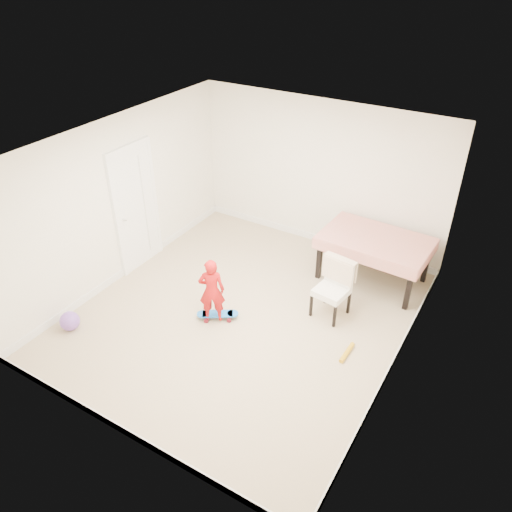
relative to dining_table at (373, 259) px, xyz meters
The scene contains 17 objects.
ground 2.28m from the dining_table, 125.58° to the right, with size 5.00×5.00×0.00m, color tan.
ceiling 3.14m from the dining_table, 125.58° to the right, with size 4.50×5.00×0.04m, color white.
wall_back 1.72m from the dining_table, 153.50° to the left, with size 4.50×0.04×2.60m, color white.
wall_front 4.59m from the dining_table, 106.89° to the right, with size 4.50×0.04×2.60m, color white.
wall_left 4.08m from the dining_table, 152.68° to the right, with size 0.04×5.00×2.60m, color white.
wall_right 2.24m from the dining_table, 63.23° to the right, with size 0.04×5.00×2.60m, color white.
door 3.90m from the dining_table, 156.60° to the right, with size 0.10×0.94×2.11m, color white.
baseboard_back 1.50m from the dining_table, 153.15° to the left, with size 4.50×0.02×0.12m, color white.
baseboard_front 4.52m from the dining_table, 106.85° to the right, with size 4.50×0.02×0.12m, color white.
baseboard_left 4.00m from the dining_table, 152.74° to the right, with size 0.02×5.00×0.12m, color white.
baseboard_right 2.08m from the dining_table, 62.98° to the right, with size 0.02×5.00×0.12m, color white.
dining_table is the anchor object (origin of this frame).
dining_chair 1.19m from the dining_table, 100.17° to the right, with size 0.50×0.58×0.91m, color white, non-canonical shape.
skateboard 2.65m from the dining_table, 126.85° to the right, with size 0.61×0.22×0.09m, color blue, non-canonical shape.
child 2.71m from the dining_table, 126.43° to the right, with size 0.37×0.24×1.02m, color #B71213.
balloon 4.69m from the dining_table, 133.91° to the right, with size 0.28×0.28×0.28m, color #7E4FBF.
foam_toy 1.90m from the dining_table, 79.50° to the right, with size 0.06×0.06×0.40m, color gold.
Camera 1 is at (3.13, -4.86, 4.75)m, focal length 35.00 mm.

